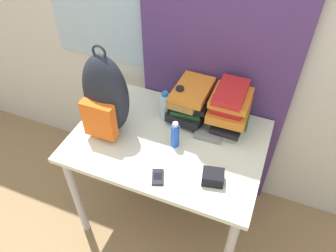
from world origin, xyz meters
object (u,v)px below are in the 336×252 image
at_px(book_stack_center, 230,109).
at_px(camera_pouch, 213,177).
at_px(cell_phone, 158,177).
at_px(backpack, 105,97).
at_px(book_stack_left, 190,102).
at_px(sunglasses_case, 208,136).
at_px(sports_bottle, 179,105).
at_px(sunscreen_bottle, 175,135).
at_px(water_bottle, 165,106).

xyz_separation_m(book_stack_center, camera_pouch, (0.03, -0.42, -0.10)).
bearing_deg(camera_pouch, cell_phone, -161.90).
height_order(backpack, book_stack_center, backpack).
height_order(book_stack_left, sunglasses_case, book_stack_left).
bearing_deg(cell_phone, book_stack_left, 90.75).
relative_size(backpack, sports_bottle, 2.30).
bearing_deg(book_stack_left, book_stack_center, -0.41).
height_order(book_stack_left, sunscreen_bottle, book_stack_left).
bearing_deg(cell_phone, book_stack_center, 65.73).
distance_m(sports_bottle, sunscreen_bottle, 0.22).
bearing_deg(sunglasses_case, cell_phone, -112.65).
bearing_deg(book_stack_center, camera_pouch, -85.33).
distance_m(water_bottle, camera_pouch, 0.54).
bearing_deg(camera_pouch, sunscreen_bottle, 148.48).
relative_size(book_stack_left, sunglasses_case, 1.89).
height_order(sunscreen_bottle, cell_phone, sunscreen_bottle).
height_order(sports_bottle, cell_phone, sports_bottle).
height_order(backpack, sunscreen_bottle, backpack).
bearing_deg(water_bottle, sunscreen_bottle, -53.95).
bearing_deg(sunglasses_case, water_bottle, 165.68).
xyz_separation_m(water_bottle, sunglasses_case, (0.29, -0.07, -0.07)).
distance_m(water_bottle, sunscreen_bottle, 0.23).
xyz_separation_m(water_bottle, sports_bottle, (0.08, 0.02, 0.02)).
relative_size(sports_bottle, cell_phone, 2.15).
distance_m(water_bottle, sports_bottle, 0.09).
bearing_deg(book_stack_center, cell_phone, -114.27).
relative_size(sunglasses_case, camera_pouch, 1.24).
bearing_deg(backpack, camera_pouch, -11.87).
distance_m(backpack, sunscreen_bottle, 0.42).
height_order(water_bottle, sunscreen_bottle, water_bottle).
bearing_deg(backpack, sunscreen_bottle, 3.45).
distance_m(backpack, camera_pouch, 0.70).
distance_m(book_stack_center, camera_pouch, 0.43).
height_order(sports_bottle, sunglasses_case, sports_bottle).
bearing_deg(backpack, water_bottle, 39.86).
height_order(book_stack_center, sunscreen_bottle, book_stack_center).
bearing_deg(book_stack_center, sports_bottle, -169.91).
relative_size(book_stack_center, sports_bottle, 1.19).
bearing_deg(book_stack_center, sunscreen_bottle, -131.81).
height_order(water_bottle, sports_bottle, sports_bottle).
bearing_deg(sunscreen_bottle, camera_pouch, -31.52).
bearing_deg(camera_pouch, book_stack_left, 122.53).
height_order(book_stack_left, camera_pouch, book_stack_left).
relative_size(book_stack_left, sports_bottle, 1.20).
height_order(sunscreen_bottle, sunglasses_case, sunscreen_bottle).
xyz_separation_m(backpack, sunscreen_bottle, (0.39, 0.02, -0.16)).
bearing_deg(sunglasses_case, sports_bottle, 156.22).
distance_m(backpack, book_stack_left, 0.50).
distance_m(book_stack_center, cell_phone, 0.57).
distance_m(book_stack_center, water_bottle, 0.38).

